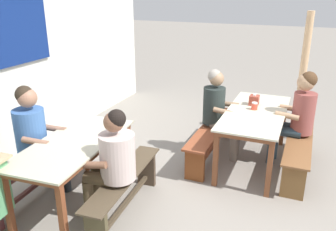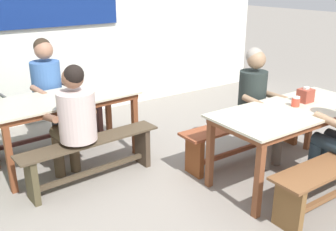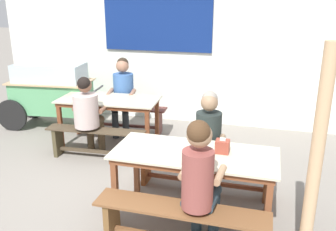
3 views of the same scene
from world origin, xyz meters
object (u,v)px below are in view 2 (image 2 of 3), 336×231
(condiment_jar, at_px, (296,102))
(dining_table_near, at_px, (292,116))
(bench_far_back, at_px, (47,121))
(bench_far_front, at_px, (92,155))
(tissue_box, at_px, (305,95))
(person_center_facing, at_px, (49,86))
(person_left_back_turned, at_px, (74,117))
(bench_near_back, at_px, (247,132))
(person_right_near_table, at_px, (257,99))
(dining_table_far, at_px, (64,104))

(condiment_jar, bearing_deg, dining_table_near, -155.01)
(bench_far_back, xyz_separation_m, bench_far_front, (0.08, -1.18, -0.02))
(dining_table_near, height_order, tissue_box, tissue_box)
(person_center_facing, bearing_deg, person_left_back_turned, -95.78)
(bench_near_back, relative_size, tissue_box, 10.91)
(dining_table_near, relative_size, bench_far_back, 1.07)
(bench_far_front, xyz_separation_m, tissue_box, (1.98, -1.00, 0.55))
(dining_table_near, bearing_deg, bench_near_back, 89.81)
(bench_far_back, bearing_deg, bench_near_back, -42.96)
(dining_table_near, distance_m, person_right_near_table, 0.52)
(bench_near_back, distance_m, person_left_back_turned, 1.95)
(person_right_near_table, relative_size, person_center_facing, 0.97)
(dining_table_far, relative_size, person_left_back_turned, 1.31)
(bench_far_back, height_order, bench_far_front, same)
(bench_far_front, distance_m, condiment_jar, 2.12)
(dining_table_near, height_order, bench_far_back, dining_table_near)
(bench_far_front, height_order, person_center_facing, person_center_facing)
(bench_far_back, height_order, person_center_facing, person_center_facing)
(bench_far_front, bearing_deg, dining_table_near, -32.23)
(bench_far_front, bearing_deg, dining_table_far, 93.88)
(dining_table_far, xyz_separation_m, dining_table_near, (1.74, -1.66, 0.00))
(bench_far_front, distance_m, person_center_facing, 1.22)
(dining_table_near, relative_size, bench_far_front, 1.15)
(dining_table_near, bearing_deg, person_left_back_turned, 148.48)
(bench_far_front, distance_m, bench_near_back, 1.77)
(bench_near_back, distance_m, condiment_jar, 0.75)
(bench_far_back, bearing_deg, person_center_facing, -40.48)
(bench_far_back, relative_size, person_right_near_table, 1.26)
(person_right_near_table, bearing_deg, bench_near_back, 123.07)
(bench_far_front, bearing_deg, bench_near_back, -15.80)
(tissue_box, bearing_deg, condiment_jar, -168.82)
(person_right_near_table, relative_size, person_left_back_turned, 1.03)
(dining_table_near, xyz_separation_m, bench_near_back, (0.00, 0.59, -0.38))
(person_right_near_table, xyz_separation_m, tissue_box, (0.23, -0.45, 0.11))
(tissue_box, bearing_deg, person_left_back_turned, 153.56)
(bench_far_back, relative_size, condiment_jar, 15.87)
(person_right_near_table, distance_m, person_center_facing, 2.44)
(tissue_box, distance_m, condiment_jar, 0.21)
(bench_near_back, xyz_separation_m, person_center_facing, (-1.72, 1.61, 0.45))
(bench_far_front, height_order, condiment_jar, condiment_jar)
(dining_table_far, xyz_separation_m, bench_near_back, (1.74, -1.07, -0.37))
(tissue_box, bearing_deg, person_center_facing, 133.23)
(bench_far_back, bearing_deg, person_left_back_turned, -92.45)
(bench_near_back, height_order, tissue_box, tissue_box)
(person_left_back_turned, bearing_deg, dining_table_near, -31.52)
(dining_table_near, distance_m, bench_near_back, 0.70)
(dining_table_far, relative_size, bench_far_back, 1.01)
(bench_far_front, bearing_deg, condiment_jar, -30.30)
(person_left_back_turned, bearing_deg, condiment_jar, -29.73)
(person_center_facing, bearing_deg, dining_table_far, -92.21)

